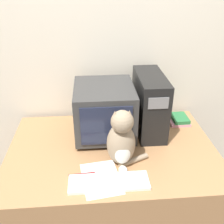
{
  "coord_description": "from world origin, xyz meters",
  "views": [
    {
      "loc": [
        -0.12,
        -0.97,
        1.79
      ],
      "look_at": [
        0.0,
        0.49,
        1.0
      ],
      "focal_mm": 42.0,
      "sensor_mm": 36.0,
      "label": 1
    }
  ],
  "objects_px": {
    "computer_tower": "(149,103)",
    "pen": "(82,174)",
    "keyboard": "(109,182)",
    "crt_monitor": "(104,110)",
    "cat": "(122,141)",
    "book_stack": "(179,119)"
  },
  "relations": [
    {
      "from": "computer_tower",
      "to": "pen",
      "type": "xyz_separation_m",
      "value": [
        -0.49,
        -0.47,
        -0.21
      ]
    },
    {
      "from": "keyboard",
      "to": "crt_monitor",
      "type": "bearing_deg",
      "value": 89.2
    },
    {
      "from": "crt_monitor",
      "to": "cat",
      "type": "distance_m",
      "value": 0.36
    },
    {
      "from": "keyboard",
      "to": "book_stack",
      "type": "xyz_separation_m",
      "value": [
        0.6,
        0.64,
        0.01
      ]
    },
    {
      "from": "computer_tower",
      "to": "keyboard",
      "type": "relative_size",
      "value": 1.03
    },
    {
      "from": "keyboard",
      "to": "cat",
      "type": "height_order",
      "value": "cat"
    },
    {
      "from": "computer_tower",
      "to": "cat",
      "type": "bearing_deg",
      "value": -122.64
    },
    {
      "from": "computer_tower",
      "to": "pen",
      "type": "distance_m",
      "value": 0.71
    },
    {
      "from": "crt_monitor",
      "to": "book_stack",
      "type": "xyz_separation_m",
      "value": [
        0.6,
        0.12,
        -0.17
      ]
    },
    {
      "from": "keyboard",
      "to": "book_stack",
      "type": "relative_size",
      "value": 2.41
    },
    {
      "from": "cat",
      "to": "crt_monitor",
      "type": "bearing_deg",
      "value": 101.72
    },
    {
      "from": "cat",
      "to": "computer_tower",
      "type": "bearing_deg",
      "value": 55.84
    },
    {
      "from": "pen",
      "to": "crt_monitor",
      "type": "bearing_deg",
      "value": 69.69
    },
    {
      "from": "computer_tower",
      "to": "keyboard",
      "type": "distance_m",
      "value": 0.68
    },
    {
      "from": "pen",
      "to": "computer_tower",
      "type": "bearing_deg",
      "value": 43.84
    },
    {
      "from": "keyboard",
      "to": "book_stack",
      "type": "distance_m",
      "value": 0.88
    },
    {
      "from": "crt_monitor",
      "to": "pen",
      "type": "bearing_deg",
      "value": -110.31
    },
    {
      "from": "crt_monitor",
      "to": "computer_tower",
      "type": "bearing_deg",
      "value": 6.0
    },
    {
      "from": "computer_tower",
      "to": "keyboard",
      "type": "xyz_separation_m",
      "value": [
        -0.34,
        -0.56,
        -0.2
      ]
    },
    {
      "from": "book_stack",
      "to": "pen",
      "type": "height_order",
      "value": "book_stack"
    },
    {
      "from": "book_stack",
      "to": "pen",
      "type": "distance_m",
      "value": 0.94
    },
    {
      "from": "crt_monitor",
      "to": "book_stack",
      "type": "height_order",
      "value": "crt_monitor"
    }
  ]
}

